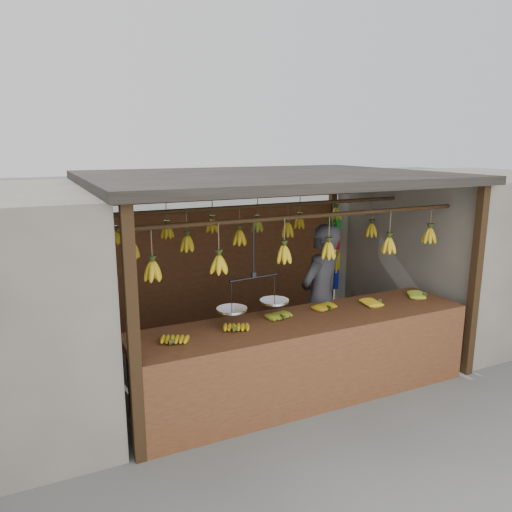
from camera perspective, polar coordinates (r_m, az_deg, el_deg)
ground at (r=6.74m, az=1.12°, el=-11.37°), size 80.00×80.00×0.00m
stall at (r=6.49m, az=-0.11°, el=5.84°), size 4.30×3.30×2.40m
neighbor_right at (r=8.55m, az=23.27°, el=0.91°), size 3.00×3.00×2.30m
counter at (r=5.43m, az=6.33°, el=-9.39°), size 3.83×0.87×0.96m
hanging_bananas at (r=6.25m, az=1.23°, el=2.18°), size 3.58×2.20×0.39m
balance_scale at (r=5.22m, az=-0.27°, el=-5.21°), size 0.83×0.36×0.91m
vendor at (r=6.13m, az=7.41°, el=-4.81°), size 0.79×0.67×1.83m
bag_bundles at (r=8.48m, az=8.81°, el=0.66°), size 0.08×0.26×1.28m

